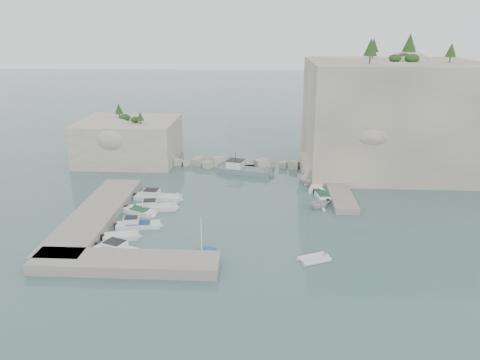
{
  "coord_description": "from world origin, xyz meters",
  "views": [
    {
      "loc": [
        3.09,
        -51.86,
        22.17
      ],
      "look_at": [
        0.0,
        6.0,
        3.0
      ],
      "focal_mm": 35.0,
      "sensor_mm": 36.0,
      "label": 1
    }
  ],
  "objects_px": {
    "motorboat_b": "(156,209)",
    "tender_east_c": "(317,189)",
    "tender_east_a": "(319,208)",
    "work_boat": "(245,174)",
    "tender_east_b": "(323,197)",
    "tender_east_d": "(314,185)",
    "motorboat_e": "(121,239)",
    "inflatable_dinghy": "(314,261)",
    "rowboat": "(202,259)",
    "motorboat_d": "(138,227)",
    "motorboat_c": "(140,213)",
    "motorboat_f": "(123,255)",
    "motorboat_a": "(158,199)"
  },
  "relations": [
    {
      "from": "motorboat_d",
      "to": "motorboat_f",
      "type": "height_order",
      "value": "same"
    },
    {
      "from": "rowboat",
      "to": "inflatable_dinghy",
      "type": "height_order",
      "value": "rowboat"
    },
    {
      "from": "motorboat_d",
      "to": "tender_east_b",
      "type": "relative_size",
      "value": 1.12
    },
    {
      "from": "motorboat_a",
      "to": "tender_east_c",
      "type": "distance_m",
      "value": 22.37
    },
    {
      "from": "motorboat_e",
      "to": "inflatable_dinghy",
      "type": "xyz_separation_m",
      "value": [
        20.59,
        -3.95,
        0.0
      ]
    },
    {
      "from": "motorboat_a",
      "to": "work_boat",
      "type": "xyz_separation_m",
      "value": [
        11.22,
        12.09,
        0.0
      ]
    },
    {
      "from": "motorboat_b",
      "to": "inflatable_dinghy",
      "type": "bearing_deg",
      "value": -43.8
    },
    {
      "from": "motorboat_d",
      "to": "inflatable_dinghy",
      "type": "height_order",
      "value": "motorboat_d"
    },
    {
      "from": "rowboat",
      "to": "inflatable_dinghy",
      "type": "bearing_deg",
      "value": -66.54
    },
    {
      "from": "motorboat_e",
      "to": "motorboat_f",
      "type": "distance_m",
      "value": 3.93
    },
    {
      "from": "tender_east_a",
      "to": "tender_east_c",
      "type": "xyz_separation_m",
      "value": [
        0.49,
        7.45,
        0.0
      ]
    },
    {
      "from": "motorboat_d",
      "to": "motorboat_e",
      "type": "xyz_separation_m",
      "value": [
        -1.11,
        -3.04,
        0.0
      ]
    },
    {
      "from": "motorboat_c",
      "to": "tender_east_b",
      "type": "relative_size",
      "value": 0.94
    },
    {
      "from": "motorboat_c",
      "to": "rowboat",
      "type": "distance_m",
      "value": 14.77
    },
    {
      "from": "motorboat_d",
      "to": "tender_east_d",
      "type": "relative_size",
      "value": 1.05
    },
    {
      "from": "motorboat_e",
      "to": "inflatable_dinghy",
      "type": "relative_size",
      "value": 1.23
    },
    {
      "from": "tender_east_a",
      "to": "tender_east_d",
      "type": "bearing_deg",
      "value": -21.4
    },
    {
      "from": "rowboat",
      "to": "tender_east_a",
      "type": "distance_m",
      "value": 19.56
    },
    {
      "from": "tender_east_c",
      "to": "work_boat",
      "type": "relative_size",
      "value": 0.55
    },
    {
      "from": "rowboat",
      "to": "motorboat_b",
      "type": "bearing_deg",
      "value": 52.13
    },
    {
      "from": "inflatable_dinghy",
      "to": "tender_east_b",
      "type": "xyz_separation_m",
      "value": [
        2.92,
        18.13,
        0.0
      ]
    },
    {
      "from": "tender_east_a",
      "to": "motorboat_d",
      "type": "bearing_deg",
      "value": 89.13
    },
    {
      "from": "motorboat_c",
      "to": "motorboat_d",
      "type": "relative_size",
      "value": 0.85
    },
    {
      "from": "rowboat",
      "to": "tender_east_b",
      "type": "xyz_separation_m",
      "value": [
        14.04,
        18.43,
        0.0
      ]
    },
    {
      "from": "tender_east_a",
      "to": "work_boat",
      "type": "relative_size",
      "value": 0.36
    },
    {
      "from": "motorboat_b",
      "to": "motorboat_d",
      "type": "relative_size",
      "value": 1.03
    },
    {
      "from": "motorboat_c",
      "to": "tender_east_b",
      "type": "bearing_deg",
      "value": 43.01
    },
    {
      "from": "tender_east_a",
      "to": "motorboat_c",
      "type": "bearing_deg",
      "value": 78.19
    },
    {
      "from": "tender_east_b",
      "to": "tender_east_c",
      "type": "distance_m",
      "value": 3.57
    },
    {
      "from": "motorboat_d",
      "to": "motorboat_f",
      "type": "xyz_separation_m",
      "value": [
        0.16,
        -6.76,
        0.0
      ]
    },
    {
      "from": "motorboat_f",
      "to": "tender_east_d",
      "type": "height_order",
      "value": "tender_east_d"
    },
    {
      "from": "motorboat_c",
      "to": "motorboat_d",
      "type": "xyz_separation_m",
      "value": [
        0.9,
        -4.21,
        0.0
      ]
    },
    {
      "from": "motorboat_e",
      "to": "motorboat_f",
      "type": "bearing_deg",
      "value": -83.99
    },
    {
      "from": "motorboat_b",
      "to": "motorboat_e",
      "type": "bearing_deg",
      "value": -112.37
    },
    {
      "from": "tender_east_b",
      "to": "tender_east_d",
      "type": "bearing_deg",
      "value": -3.14
    },
    {
      "from": "motorboat_b",
      "to": "tender_east_c",
      "type": "height_order",
      "value": "motorboat_b"
    },
    {
      "from": "motorboat_d",
      "to": "inflatable_dinghy",
      "type": "distance_m",
      "value": 20.7
    },
    {
      "from": "motorboat_b",
      "to": "rowboat",
      "type": "xyz_separation_m",
      "value": [
        7.52,
        -12.91,
        0.0
      ]
    },
    {
      "from": "inflatable_dinghy",
      "to": "work_boat",
      "type": "relative_size",
      "value": 0.36
    },
    {
      "from": "inflatable_dinghy",
      "to": "tender_east_b",
      "type": "bearing_deg",
      "value": 55.51
    },
    {
      "from": "motorboat_f",
      "to": "motorboat_d",
      "type": "bearing_deg",
      "value": 114.43
    },
    {
      "from": "motorboat_c",
      "to": "motorboat_d",
      "type": "height_order",
      "value": "motorboat_d"
    },
    {
      "from": "motorboat_a",
      "to": "motorboat_d",
      "type": "relative_size",
      "value": 1.24
    },
    {
      "from": "motorboat_a",
      "to": "work_boat",
      "type": "distance_m",
      "value": 16.49
    },
    {
      "from": "motorboat_a",
      "to": "inflatable_dinghy",
      "type": "height_order",
      "value": "motorboat_a"
    },
    {
      "from": "motorboat_e",
      "to": "tender_east_a",
      "type": "xyz_separation_m",
      "value": [
        22.57,
        10.27,
        0.0
      ]
    },
    {
      "from": "motorboat_e",
      "to": "tender_east_c",
      "type": "distance_m",
      "value": 29.08
    },
    {
      "from": "motorboat_f",
      "to": "work_boat",
      "type": "height_order",
      "value": "work_boat"
    },
    {
      "from": "motorboat_a",
      "to": "work_boat",
      "type": "relative_size",
      "value": 0.74
    },
    {
      "from": "motorboat_b",
      "to": "tender_east_a",
      "type": "relative_size",
      "value": 1.72
    }
  ]
}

